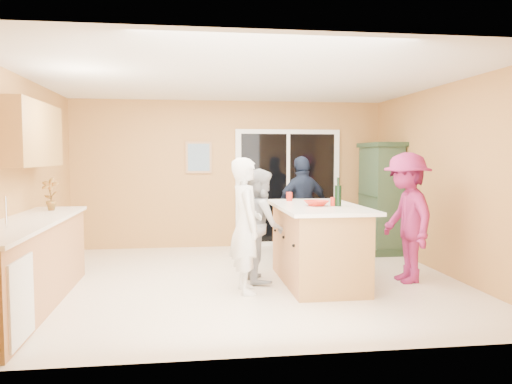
{
  "coord_description": "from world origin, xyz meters",
  "views": [
    {
      "loc": [
        -0.72,
        -6.38,
        1.62
      ],
      "look_at": [
        0.15,
        0.1,
        1.15
      ],
      "focal_mm": 35.0,
      "sensor_mm": 36.0,
      "label": 1
    }
  ],
  "objects": [
    {
      "name": "floor",
      "position": [
        0.0,
        0.0,
        0.0
      ],
      "size": [
        5.5,
        5.5,
        0.0
      ],
      "primitive_type": "plane",
      "color": "white",
      "rests_on": "ground"
    },
    {
      "name": "ceiling",
      "position": [
        0.0,
        0.0,
        2.6
      ],
      "size": [
        5.5,
        5.0,
        0.1
      ],
      "primitive_type": "cube",
      "color": "silver",
      "rests_on": "wall_back"
    },
    {
      "name": "wall_back",
      "position": [
        0.0,
        2.5,
        1.3
      ],
      "size": [
        5.5,
        0.1,
        2.6
      ],
      "primitive_type": "cube",
      "color": "tan",
      "rests_on": "ground"
    },
    {
      "name": "wall_front",
      "position": [
        0.0,
        -2.5,
        1.3
      ],
      "size": [
        5.5,
        0.1,
        2.6
      ],
      "primitive_type": "cube",
      "color": "tan",
      "rests_on": "ground"
    },
    {
      "name": "wall_left",
      "position": [
        -2.75,
        0.0,
        1.3
      ],
      "size": [
        0.1,
        5.0,
        2.6
      ],
      "primitive_type": "cube",
      "color": "tan",
      "rests_on": "ground"
    },
    {
      "name": "wall_right",
      "position": [
        2.75,
        0.0,
        1.3
      ],
      "size": [
        0.1,
        5.0,
        2.6
      ],
      "primitive_type": "cube",
      "color": "tan",
      "rests_on": "ground"
    },
    {
      "name": "left_cabinet_run",
      "position": [
        -2.45,
        -1.05,
        0.46
      ],
      "size": [
        0.65,
        3.05,
        1.24
      ],
      "color": "#AE7143",
      "rests_on": "floor"
    },
    {
      "name": "upper_cabinets",
      "position": [
        -2.58,
        -0.2,
        1.88
      ],
      "size": [
        0.35,
        1.6,
        0.75
      ],
      "primitive_type": "cube",
      "color": "#AE7143",
      "rests_on": "wall_left"
    },
    {
      "name": "sliding_door",
      "position": [
        1.05,
        2.46,
        1.05
      ],
      "size": [
        1.9,
        0.07,
        2.1
      ],
      "color": "white",
      "rests_on": "floor"
    },
    {
      "name": "framed_picture",
      "position": [
        -0.55,
        2.48,
        1.6
      ],
      "size": [
        0.46,
        0.04,
        0.56
      ],
      "color": "tan",
      "rests_on": "wall_back"
    },
    {
      "name": "kitchen_island",
      "position": [
        0.9,
        -0.24,
        0.47
      ],
      "size": [
        1.04,
        1.91,
        1.0
      ],
      "rotation": [
        0.0,
        0.0,
        0.01
      ],
      "color": "#AE7143",
      "rests_on": "floor"
    },
    {
      "name": "green_hutch",
      "position": [
        2.49,
        1.67,
        0.9
      ],
      "size": [
        0.53,
        1.01,
        1.85
      ],
      "color": "#203421",
      "rests_on": "floor"
    },
    {
      "name": "woman_white",
      "position": [
        -0.06,
        -0.56,
        0.8
      ],
      "size": [
        0.44,
        0.62,
        1.6
      ],
      "primitive_type": "imported",
      "rotation": [
        0.0,
        0.0,
        1.66
      ],
      "color": "white",
      "rests_on": "floor"
    },
    {
      "name": "woman_grey",
      "position": [
        0.19,
        -0.03,
        0.73
      ],
      "size": [
        0.6,
        0.75,
        1.46
      ],
      "primitive_type": "imported",
      "rotation": [
        0.0,
        0.0,
        1.64
      ],
      "color": "#ADADB0",
      "rests_on": "floor"
    },
    {
      "name": "woman_navy",
      "position": [
        1.04,
        1.2,
        0.81
      ],
      "size": [
        1.03,
        0.67,
        1.62
      ],
      "primitive_type": "imported",
      "rotation": [
        0.0,
        0.0,
        3.45
      ],
      "color": "#172033",
      "rests_on": "floor"
    },
    {
      "name": "woman_magenta",
      "position": [
        2.04,
        -0.33,
        0.83
      ],
      "size": [
        0.64,
        1.09,
        1.67
      ],
      "primitive_type": "imported",
      "rotation": [
        0.0,
        0.0,
        -1.55
      ],
      "color": "#932061",
      "rests_on": "floor"
    },
    {
      "name": "serving_bowl",
      "position": [
        0.85,
        -0.34,
        1.04
      ],
      "size": [
        0.36,
        0.36,
        0.07
      ],
      "primitive_type": "imported",
      "rotation": [
        0.0,
        0.0,
        0.38
      ],
      "color": "red",
      "rests_on": "kitchen_island"
    },
    {
      "name": "tulip_vase",
      "position": [
        -2.45,
        0.14,
        1.15
      ],
      "size": [
        0.23,
        0.17,
        0.41
      ],
      "primitive_type": "imported",
      "rotation": [
        0.0,
        0.0,
        -0.13
      ],
      "color": "red",
      "rests_on": "left_cabinet_run"
    },
    {
      "name": "tumbler_near",
      "position": [
        0.65,
        0.38,
        1.06
      ],
      "size": [
        0.1,
        0.1,
        0.12
      ],
      "primitive_type": "cylinder",
      "rotation": [
        0.0,
        0.0,
        -0.15
      ],
      "color": "red",
      "rests_on": "kitchen_island"
    },
    {
      "name": "tumbler_far",
      "position": [
        1.06,
        -0.38,
        1.05
      ],
      "size": [
        0.08,
        0.08,
        0.11
      ],
      "primitive_type": "cylinder",
      "rotation": [
        0.0,
        0.0,
        0.16
      ],
      "color": "red",
      "rests_on": "kitchen_island"
    },
    {
      "name": "wine_bottle",
      "position": [
        1.11,
        -0.42,
        1.14
      ],
      "size": [
        0.08,
        0.08,
        0.36
      ],
      "rotation": [
        0.0,
        0.0,
        0.01
      ],
      "color": "black",
      "rests_on": "kitchen_island"
    },
    {
      "name": "white_plate",
      "position": [
        1.04,
        0.15,
        1.01
      ],
      "size": [
        0.23,
        0.23,
        0.01
      ],
      "primitive_type": "cylinder",
      "rotation": [
        0.0,
        0.0,
        -0.12
      ],
      "color": "white",
      "rests_on": "kitchen_island"
    }
  ]
}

